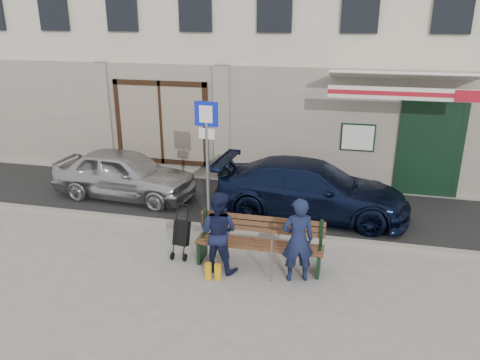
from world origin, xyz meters
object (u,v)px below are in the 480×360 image
(bench, at_px, (257,243))
(man, at_px, (298,240))
(car_silver, at_px, (124,174))
(stroller, at_px, (181,234))
(parking_sign, at_px, (207,144))
(woman, at_px, (218,232))
(car_navy, at_px, (311,189))

(bench, distance_m, man, 0.92)
(car_silver, bearing_deg, stroller, -132.19)
(parking_sign, relative_size, woman, 1.84)
(parking_sign, distance_m, bench, 2.46)
(car_navy, xyz_separation_m, woman, (-1.42, -2.91, 0.12))
(bench, height_order, woman, woman)
(parking_sign, bearing_deg, car_navy, 34.73)
(car_navy, bearing_deg, man, -176.35)
(man, bearing_deg, parking_sign, -57.34)
(parking_sign, distance_m, stroller, 2.02)
(bench, bearing_deg, man, -22.65)
(car_silver, xyz_separation_m, woman, (3.36, -2.97, 0.14))
(stroller, bearing_deg, car_silver, 140.92)
(car_silver, xyz_separation_m, parking_sign, (2.63, -1.23, 1.27))
(parking_sign, height_order, man, parking_sign)
(bench, bearing_deg, stroller, 178.95)
(bench, bearing_deg, parking_sign, 133.96)
(car_silver, xyz_separation_m, man, (4.81, -3.00, 0.15))
(car_silver, bearing_deg, bench, -119.35)
(parking_sign, xyz_separation_m, woman, (0.73, -1.74, -1.14))
(stroller, bearing_deg, man, -1.52)
(woman, bearing_deg, car_navy, -106.04)
(man, bearing_deg, stroller, -27.20)
(car_navy, distance_m, stroller, 3.44)
(car_silver, height_order, man, man)
(car_navy, distance_m, woman, 3.24)
(car_navy, xyz_separation_m, bench, (-0.76, -2.61, -0.19))
(stroller, bearing_deg, woman, -14.12)
(car_navy, bearing_deg, bench, 166.68)
(man, relative_size, woman, 1.02)
(car_navy, bearing_deg, woman, 157.07)
(car_silver, relative_size, car_navy, 0.83)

